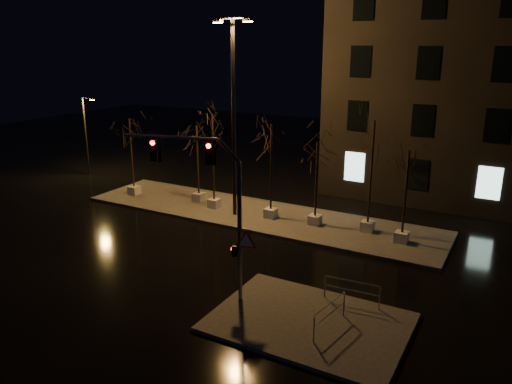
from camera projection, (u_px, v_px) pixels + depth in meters
The scene contains 15 objects.
ground at pixel (197, 251), 24.76m from camera, with size 90.00×90.00×0.00m, color black.
median at pixel (256, 215), 29.76m from camera, with size 22.00×5.00×0.15m, color #44413D.
sidewalk_corner at pixel (309, 322), 18.33m from camera, with size 7.00×5.00×0.15m, color #44413D.
tree_0 at pixel (130, 136), 32.37m from camera, with size 1.80×1.80×5.21m.
tree_1 at pixel (197, 143), 30.94m from camera, with size 1.80×1.80×4.99m.
tree_2 at pixel (213, 136), 29.53m from camera, with size 1.80×1.80×5.89m.
tree_3 at pixel (271, 146), 27.81m from camera, with size 1.80×1.80×5.61m.
tree_4 at pixel (317, 161), 26.88m from camera, with size 1.80×1.80×4.81m.
tree_5 at pixel (373, 146), 25.62m from camera, with size 1.80×1.80×6.15m.
tree_6 at pixel (408, 172), 24.41m from camera, with size 1.80×1.80×4.90m.
traffic_signal_mast at pixel (213, 195), 18.84m from camera, with size 5.17×1.31×6.46m.
streetlight_main at pixel (233, 106), 27.77m from camera, with size 2.76×0.86×11.08m.
streetlight_far at pixel (86, 133), 38.16m from camera, with size 1.17×0.33×5.99m.
guard_rail_a at pixel (352, 288), 19.37m from camera, with size 2.21×0.18×0.96m.
guard_rail_b at pixel (330, 312), 17.63m from camera, with size 0.39×2.14×1.02m.
Camera 1 is at (13.65, -18.57, 9.95)m, focal length 35.00 mm.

